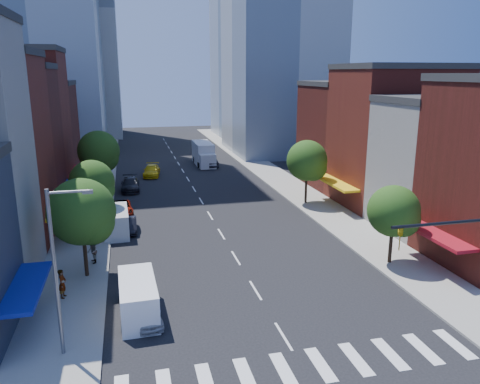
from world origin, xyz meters
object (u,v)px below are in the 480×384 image
(cargo_van_near, at_px, (138,299))
(traffic_car_far, at_px, (204,151))
(parked_car_rear, at_px, (130,184))
(pedestrian_far, at_px, (92,251))
(traffic_car_oncoming, at_px, (211,163))
(cargo_van_far, at_px, (116,222))
(parked_car_third, at_px, (121,208))
(box_truck, at_px, (204,154))
(pedestrian_near, at_px, (62,284))
(taxi, at_px, (152,171))
(parked_car_second, at_px, (129,225))
(parked_car_front, at_px, (147,313))

(cargo_van_near, relative_size, traffic_car_far, 1.32)
(parked_car_rear, xyz_separation_m, pedestrian_far, (-3.20, -23.82, 0.31))
(traffic_car_oncoming, bearing_deg, cargo_van_far, 60.67)
(parked_car_third, bearing_deg, cargo_van_near, -92.09)
(parked_car_third, xyz_separation_m, cargo_van_far, (-0.41, -6.45, 0.49))
(box_truck, xyz_separation_m, pedestrian_far, (-15.14, -38.81, -0.58))
(parked_car_third, distance_m, cargo_van_near, 22.56)
(box_truck, bearing_deg, parked_car_third, -117.38)
(box_truck, height_order, pedestrian_near, box_truck)
(traffic_car_oncoming, bearing_deg, taxi, 20.98)
(cargo_van_near, relative_size, pedestrian_far, 2.83)
(cargo_van_far, height_order, traffic_car_far, cargo_van_far)
(parked_car_rear, distance_m, traffic_car_far, 28.04)
(parked_car_rear, height_order, traffic_car_oncoming, parked_car_rear)
(parked_car_third, xyz_separation_m, traffic_car_oncoming, (13.75, 22.77, 0.07))
(parked_car_second, xyz_separation_m, pedestrian_near, (-4.42, -13.06, 0.48))
(traffic_car_far, bearing_deg, parked_car_front, 76.82)
(pedestrian_far, bearing_deg, parked_car_front, 12.59)
(taxi, bearing_deg, cargo_van_near, -86.71)
(parked_car_second, relative_size, cargo_van_near, 0.72)
(cargo_van_far, bearing_deg, parked_car_front, -84.90)
(taxi, bearing_deg, traffic_car_far, 65.22)
(parked_car_front, relative_size, parked_car_second, 0.95)
(parked_car_third, xyz_separation_m, cargo_van_near, (1.12, -22.52, 0.48))
(parked_car_second, height_order, cargo_van_near, cargo_van_near)
(cargo_van_far, bearing_deg, parked_car_rear, 83.28)
(cargo_van_far, relative_size, taxi, 1.02)
(pedestrian_far, bearing_deg, parked_car_rear, 164.41)
(parked_car_front, xyz_separation_m, traffic_car_far, (13.05, 58.26, 0.07))
(parked_car_front, distance_m, traffic_car_oncoming, 47.78)
(parked_car_second, relative_size, pedestrian_near, 2.01)
(taxi, distance_m, traffic_car_far, 19.41)
(parked_car_third, distance_m, taxi, 18.93)
(traffic_car_far, bearing_deg, cargo_van_far, 69.42)
(parked_car_front, height_order, traffic_car_oncoming, traffic_car_oncoming)
(parked_car_second, bearing_deg, taxi, 82.16)
(box_truck, xyz_separation_m, pedestrian_near, (-16.70, -44.38, -0.56))
(parked_car_rear, bearing_deg, traffic_car_far, 62.10)
(parked_car_third, distance_m, box_truck, 28.45)
(pedestrian_far, bearing_deg, parked_car_second, 151.14)
(pedestrian_far, bearing_deg, box_truck, 150.75)
(cargo_van_near, xyz_separation_m, cargo_van_far, (-1.54, 16.08, 0.01))
(parked_car_rear, xyz_separation_m, cargo_van_far, (-1.50, -16.73, 0.35))
(parked_car_third, bearing_deg, pedestrian_far, -103.84)
(traffic_car_far, distance_m, pedestrian_far, 51.19)
(cargo_van_near, height_order, cargo_van_far, cargo_van_far)
(pedestrian_near, bearing_deg, traffic_car_far, -7.67)
(cargo_van_near, distance_m, pedestrian_far, 9.55)
(pedestrian_near, bearing_deg, cargo_van_near, -114.32)
(parked_car_third, relative_size, cargo_van_near, 0.87)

